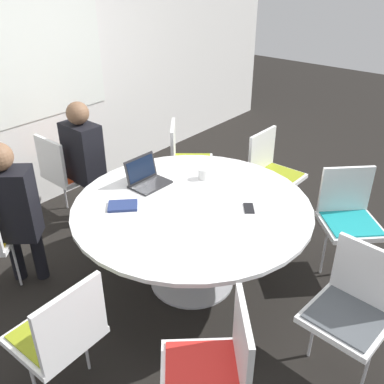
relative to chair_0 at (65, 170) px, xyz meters
name	(u,v)px	position (x,y,z in m)	size (l,w,h in m)	color
ground_plane	(192,280)	(0.03, -1.56, -0.53)	(16.00, 16.00, 0.00)	black
wall_back	(23,74)	(0.03, 0.50, 0.82)	(8.00, 0.07, 2.70)	silver
conference_table	(192,218)	(0.03, -1.56, 0.07)	(1.76, 1.76, 0.72)	#B7B7BC
chair_0	(65,170)	(0.00, 0.00, 0.00)	(0.43, 0.45, 0.88)	white
chair_2	(61,331)	(-1.22, -1.67, 0.00)	(0.45, 0.43, 0.88)	white
chair_3	(216,365)	(-0.85, -2.45, 0.00)	(0.61, 0.61, 0.88)	white
chair_4	(353,304)	(0.00, -2.82, 0.00)	(0.45, 0.47, 0.88)	white
chair_5	(349,213)	(0.97, -2.40, 0.00)	(0.61, 0.61, 0.88)	white
chair_6	(272,168)	(1.29, -1.51, 0.00)	(0.45, 0.43, 0.88)	white
chair_7	(186,157)	(0.96, -0.71, 0.00)	(0.61, 0.60, 0.88)	white
person_0	(85,155)	(0.08, -0.24, 0.19)	(0.27, 0.36, 1.23)	black
person_1	(11,207)	(-0.84, -0.57, 0.19)	(0.40, 0.41, 1.23)	black
laptop	(146,178)	(0.04, -1.07, 0.25)	(0.31, 0.24, 0.21)	#232326
spiral_notebook	(123,206)	(-0.32, -1.20, 0.20)	(0.25, 0.25, 0.02)	navy
coffee_cup	(204,174)	(0.41, -1.37, 0.24)	(0.09, 0.09, 0.09)	white
cell_phone	(249,208)	(0.24, -1.92, 0.20)	(0.15, 0.14, 0.01)	black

